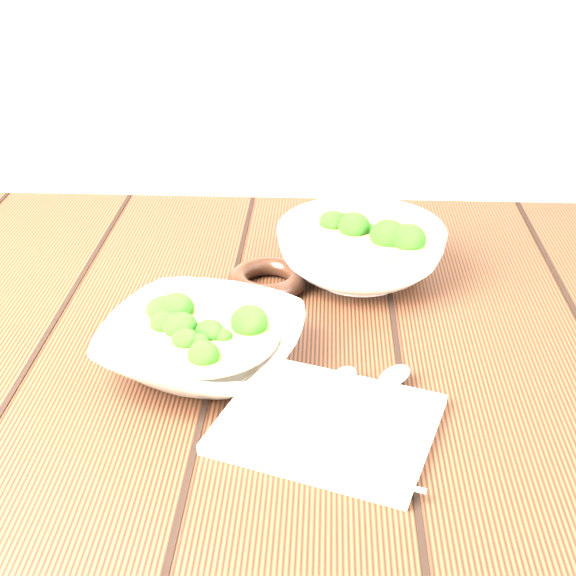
{
  "coord_description": "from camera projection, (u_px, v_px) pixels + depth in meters",
  "views": [
    {
      "loc": [
        0.1,
        -0.8,
        1.24
      ],
      "look_at": [
        0.06,
        0.0,
        0.8
      ],
      "focal_mm": 50.0,
      "sensor_mm": 36.0,
      "label": 1
    }
  ],
  "objects": [
    {
      "name": "spoon_left",
      "position": [
        330.0,
        395.0,
        0.79
      ],
      "size": [
        0.08,
        0.16,
        0.01
      ],
      "color": "#B0AB9B",
      "rests_on": "napkin"
    },
    {
      "name": "napkin",
      "position": [
        327.0,
        424.0,
        0.77
      ],
      "size": [
        0.24,
        0.22,
        0.01
      ],
      "primitive_type": "cube",
      "rotation": [
        0.0,
        0.0,
        -0.33
      ],
      "color": "beige",
      "rests_on": "table"
    },
    {
      "name": "trivet",
      "position": [
        268.0,
        280.0,
        1.01
      ],
      "size": [
        0.1,
        0.1,
        0.02
      ],
      "primitive_type": "torus",
      "rotation": [
        0.0,
        0.0,
        0.04
      ],
      "color": "black",
      "rests_on": "table"
    },
    {
      "name": "table",
      "position": [
        243.0,
        409.0,
        0.99
      ],
      "size": [
        1.2,
        0.8,
        0.75
      ],
      "color": "#351A0F",
      "rests_on": "ground"
    },
    {
      "name": "soup_bowl_back",
      "position": [
        360.0,
        250.0,
        1.03
      ],
      "size": [
        0.27,
        0.27,
        0.08
      ],
      "color": "white",
      "rests_on": "table"
    },
    {
      "name": "soup_bowl_front",
      "position": [
        202.0,
        343.0,
        0.85
      ],
      "size": [
        0.25,
        0.25,
        0.06
      ],
      "color": "white",
      "rests_on": "table"
    },
    {
      "name": "spoon_right",
      "position": [
        378.0,
        390.0,
        0.8
      ],
      "size": [
        0.11,
        0.14,
        0.01
      ],
      "color": "#B0AB9B",
      "rests_on": "napkin"
    }
  ]
}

